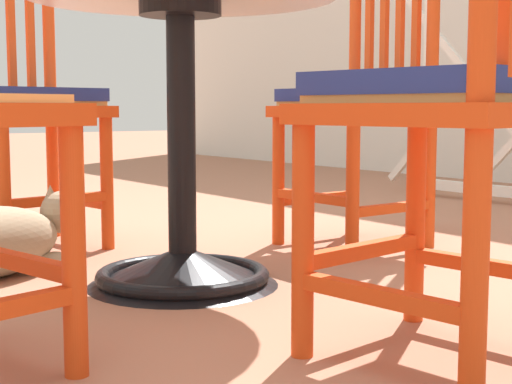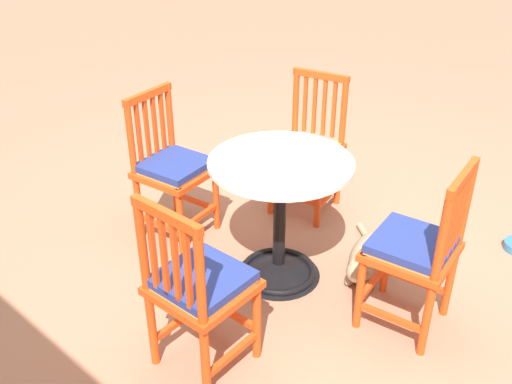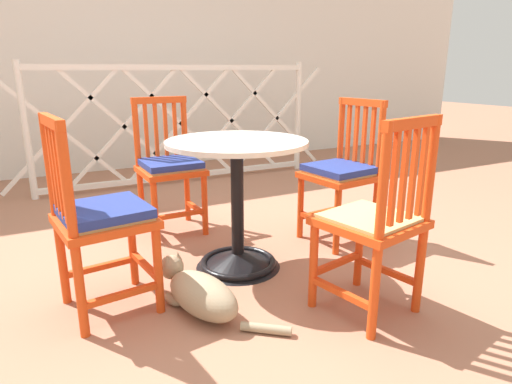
% 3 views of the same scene
% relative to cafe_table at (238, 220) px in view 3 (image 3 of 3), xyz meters
% --- Properties ---
extents(ground_plane, '(24.00, 24.00, 0.00)m').
position_rel_cafe_table_xyz_m(ground_plane, '(-0.01, -0.19, -0.28)').
color(ground_plane, '#A36B51').
extents(building_wall_backdrop, '(10.00, 0.20, 2.80)m').
position_rel_cafe_table_xyz_m(building_wall_backdrop, '(-0.01, 3.02, 1.12)').
color(building_wall_backdrop, silver).
rests_on(building_wall_backdrop, ground_plane).
extents(lattice_fence_panel, '(3.21, 0.06, 1.17)m').
position_rel_cafe_table_xyz_m(lattice_fence_panel, '(0.33, 2.04, 0.30)').
color(lattice_fence_panel, silver).
rests_on(lattice_fence_panel, ground_plane).
extents(cafe_table, '(0.76, 0.76, 0.73)m').
position_rel_cafe_table_xyz_m(cafe_table, '(0.00, 0.00, 0.00)').
color(cafe_table, black).
rests_on(cafe_table, ground_plane).
extents(orange_chair_near_fence, '(0.45, 0.45, 0.91)m').
position_rel_cafe_table_xyz_m(orange_chair_near_fence, '(-0.74, -0.13, 0.16)').
color(orange_chair_near_fence, '#D64214').
rests_on(orange_chair_near_fence, ground_plane).
extents(orange_chair_by_planter, '(0.48, 0.48, 0.91)m').
position_rel_cafe_table_xyz_m(orange_chair_by_planter, '(0.34, -0.71, 0.15)').
color(orange_chair_by_planter, '#D64214').
rests_on(orange_chair_by_planter, ground_plane).
extents(orange_chair_tucked_in, '(0.45, 0.45, 0.91)m').
position_rel_cafe_table_xyz_m(orange_chair_tucked_in, '(0.77, 0.08, 0.16)').
color(orange_chair_tucked_in, '#D64214').
rests_on(orange_chair_tucked_in, ground_plane).
extents(orange_chair_at_corner, '(0.41, 0.41, 0.91)m').
position_rel_cafe_table_xyz_m(orange_chair_at_corner, '(-0.16, 0.75, 0.16)').
color(orange_chair_at_corner, '#D64214').
rests_on(orange_chair_at_corner, ground_plane).
extents(tabby_cat, '(0.44, 0.66, 0.23)m').
position_rel_cafe_table_xyz_m(tabby_cat, '(-0.36, -0.35, -0.19)').
color(tabby_cat, '#9E896B').
rests_on(tabby_cat, ground_plane).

